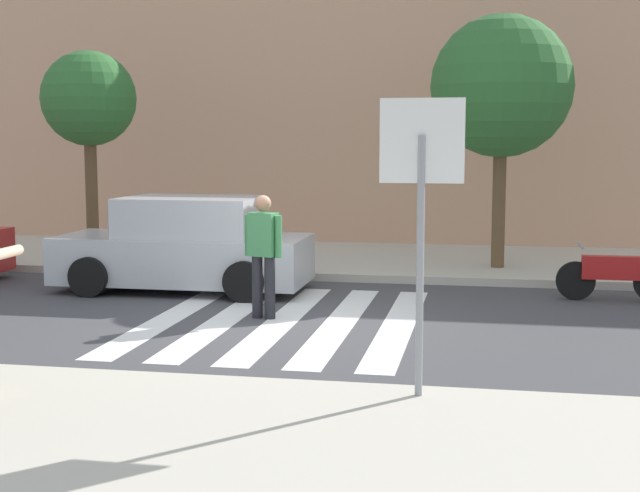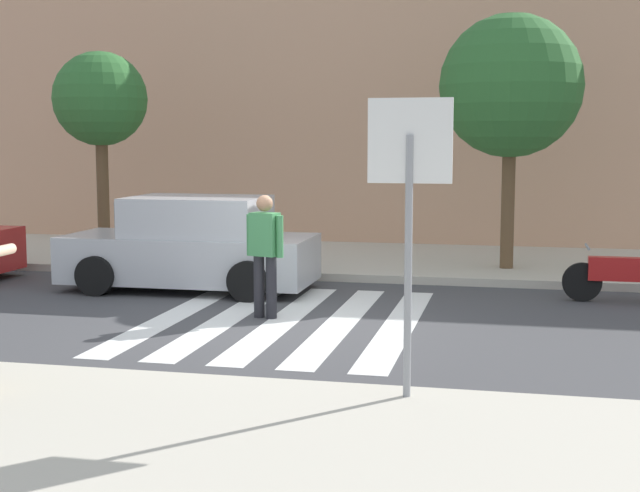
% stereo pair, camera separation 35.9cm
% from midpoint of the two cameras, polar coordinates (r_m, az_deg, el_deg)
% --- Properties ---
extents(ground_plane, '(120.00, 120.00, 0.00)m').
position_cam_midpoint_polar(ground_plane, '(12.16, -3.46, -4.98)').
color(ground_plane, '#424244').
extents(sidewalk_far, '(60.00, 4.80, 0.14)m').
position_cam_midpoint_polar(sidewalk_far, '(17.95, 1.22, -0.87)').
color(sidewalk_far, beige).
rests_on(sidewalk_far, ground).
extents(building_facade_far, '(56.00, 4.00, 7.14)m').
position_cam_midpoint_polar(building_facade_far, '(22.16, 3.15, 9.68)').
color(building_facade_far, tan).
rests_on(building_facade_far, ground).
extents(crosswalk_stripe_0, '(0.44, 5.20, 0.01)m').
position_cam_midpoint_polar(crosswalk_stripe_0, '(12.83, -10.21, -4.43)').
color(crosswalk_stripe_0, silver).
rests_on(crosswalk_stripe_0, ground).
extents(crosswalk_stripe_1, '(0.44, 5.20, 0.01)m').
position_cam_midpoint_polar(crosswalk_stripe_1, '(12.57, -6.79, -4.61)').
color(crosswalk_stripe_1, silver).
rests_on(crosswalk_stripe_1, ground).
extents(crosswalk_stripe_2, '(0.44, 5.20, 0.01)m').
position_cam_midpoint_polar(crosswalk_stripe_2, '(12.35, -3.24, -4.77)').
color(crosswalk_stripe_2, silver).
rests_on(crosswalk_stripe_2, ground).
extents(crosswalk_stripe_3, '(0.44, 5.20, 0.01)m').
position_cam_midpoint_polar(crosswalk_stripe_3, '(12.19, 0.43, -4.92)').
color(crosswalk_stripe_3, silver).
rests_on(crosswalk_stripe_3, ground).
extents(crosswalk_stripe_4, '(0.44, 5.20, 0.01)m').
position_cam_midpoint_polar(crosswalk_stripe_4, '(12.07, 4.18, -5.05)').
color(crosswalk_stripe_4, silver).
rests_on(crosswalk_stripe_4, ground).
extents(stop_sign, '(0.76, 0.08, 2.72)m').
position_cam_midpoint_polar(stop_sign, '(8.07, 5.24, 4.20)').
color(stop_sign, gray).
rests_on(stop_sign, sidewalk_near).
extents(pedestrian_crossing, '(0.56, 0.33, 1.72)m').
position_cam_midpoint_polar(pedestrian_crossing, '(12.38, -4.48, -0.21)').
color(pedestrian_crossing, '#232328').
rests_on(pedestrian_crossing, ground).
extents(parked_car_silver, '(4.10, 1.92, 1.55)m').
position_cam_midpoint_polar(parked_car_silver, '(14.84, -9.29, -0.05)').
color(parked_car_silver, '#B7BABF').
rests_on(parked_car_silver, ground).
extents(motorcycle, '(1.76, 0.60, 0.87)m').
position_cam_midpoint_polar(motorcycle, '(14.40, 17.66, -1.76)').
color(motorcycle, black).
rests_on(motorcycle, ground).
extents(street_tree_west, '(1.86, 1.86, 4.07)m').
position_cam_midpoint_polar(street_tree_west, '(18.29, -15.13, 8.98)').
color(street_tree_west, brown).
rests_on(street_tree_west, sidewalk_far).
extents(street_tree_center, '(2.56, 2.56, 4.58)m').
position_cam_midpoint_polar(street_tree_center, '(16.55, 10.93, 9.96)').
color(street_tree_center, brown).
rests_on(street_tree_center, sidewalk_far).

